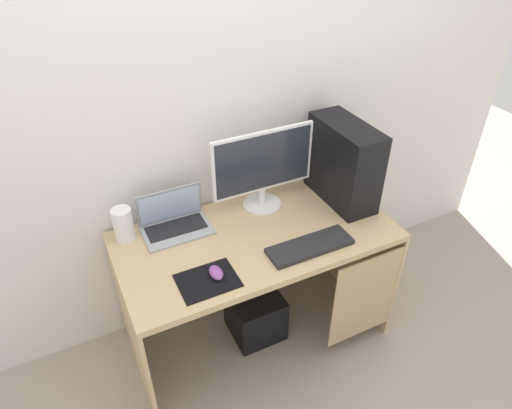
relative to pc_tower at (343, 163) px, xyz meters
name	(u,v)px	position (x,y,z in m)	size (l,w,h in m)	color
ground_plane	(256,331)	(-0.56, -0.09, -0.96)	(8.00, 8.00, 0.00)	#9E9384
wall_back	(221,99)	(-0.55, 0.30, 0.34)	(4.00, 0.05, 2.60)	silver
desk	(260,257)	(-0.54, -0.10, -0.37)	(1.37, 0.69, 0.74)	tan
pc_tower	(343,163)	(0.00, 0.00, 0.00)	(0.19, 0.44, 0.44)	black
monitor	(263,168)	(-0.42, 0.12, 0.02)	(0.56, 0.20, 0.44)	white
laptop	(175,221)	(-0.90, 0.14, -0.18)	(0.33, 0.22, 0.21)	#9EA3A8
speaker	(123,224)	(-1.14, 0.17, -0.13)	(0.10, 0.10, 0.17)	white
keyboard	(310,246)	(-0.37, -0.29, -0.21)	(0.42, 0.14, 0.02)	#232326
mousepad	(208,281)	(-0.89, -0.28, -0.22)	(0.26, 0.20, 0.01)	black
mouse_left	(216,273)	(-0.84, -0.27, -0.20)	(0.06, 0.10, 0.03)	#8C4C99
subwoofer	(256,314)	(-0.55, -0.08, -0.82)	(0.28, 0.28, 0.28)	black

